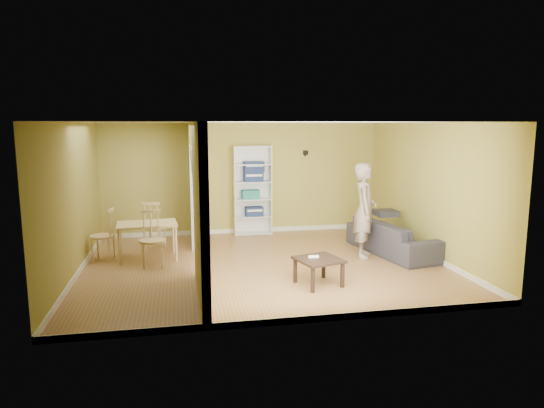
{
  "coord_description": "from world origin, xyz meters",
  "views": [
    {
      "loc": [
        -1.5,
        -8.54,
        2.56
      ],
      "look_at": [
        0.2,
        0.2,
        1.1
      ],
      "focal_mm": 32.0,
      "sensor_mm": 36.0,
      "label": 1
    }
  ],
  "objects_px": {
    "bookshelf": "(252,190)",
    "dining_table": "(147,227)",
    "chair_far": "(155,225)",
    "chair_near": "(152,239)",
    "chair_left": "(102,235)",
    "coffee_table": "(319,263)",
    "person": "(365,202)",
    "sofa": "(393,232)"
  },
  "relations": [
    {
      "from": "coffee_table",
      "to": "chair_left",
      "type": "bearing_deg",
      "value": 149.19
    },
    {
      "from": "bookshelf",
      "to": "coffee_table",
      "type": "xyz_separation_m",
      "value": [
        0.49,
        -3.91,
        -0.67
      ]
    },
    {
      "from": "sofa",
      "to": "chair_near",
      "type": "relative_size",
      "value": 2.18
    },
    {
      "from": "sofa",
      "to": "bookshelf",
      "type": "xyz_separation_m",
      "value": [
        -2.51,
        2.29,
        0.61
      ]
    },
    {
      "from": "sofa",
      "to": "chair_near",
      "type": "bearing_deg",
      "value": 80.73
    },
    {
      "from": "person",
      "to": "dining_table",
      "type": "bearing_deg",
      "value": 102.66
    },
    {
      "from": "person",
      "to": "coffee_table",
      "type": "bearing_deg",
      "value": 159.33
    },
    {
      "from": "chair_far",
      "to": "chair_near",
      "type": "bearing_deg",
      "value": 106.34
    },
    {
      "from": "dining_table",
      "to": "chair_near",
      "type": "distance_m",
      "value": 0.61
    },
    {
      "from": "bookshelf",
      "to": "dining_table",
      "type": "relative_size",
      "value": 1.86
    },
    {
      "from": "dining_table",
      "to": "chair_near",
      "type": "relative_size",
      "value": 1.08
    },
    {
      "from": "chair_left",
      "to": "chair_far",
      "type": "relative_size",
      "value": 0.98
    },
    {
      "from": "bookshelf",
      "to": "chair_far",
      "type": "height_order",
      "value": "bookshelf"
    },
    {
      "from": "bookshelf",
      "to": "dining_table",
      "type": "distance_m",
      "value": 2.93
    },
    {
      "from": "chair_left",
      "to": "chair_far",
      "type": "bearing_deg",
      "value": 135.07
    },
    {
      "from": "bookshelf",
      "to": "dining_table",
      "type": "height_order",
      "value": "bookshelf"
    },
    {
      "from": "coffee_table",
      "to": "chair_near",
      "type": "xyz_separation_m",
      "value": [
        -2.68,
        1.56,
        0.14
      ]
    },
    {
      "from": "person",
      "to": "chair_near",
      "type": "relative_size",
      "value": 2.1
    },
    {
      "from": "sofa",
      "to": "chair_far",
      "type": "height_order",
      "value": "chair_far"
    },
    {
      "from": "chair_left",
      "to": "chair_far",
      "type": "distance_m",
      "value": 1.14
    },
    {
      "from": "person",
      "to": "bookshelf",
      "type": "relative_size",
      "value": 1.04
    },
    {
      "from": "coffee_table",
      "to": "chair_far",
      "type": "relative_size",
      "value": 0.64
    },
    {
      "from": "person",
      "to": "chair_left",
      "type": "bearing_deg",
      "value": 104.0
    },
    {
      "from": "sofa",
      "to": "chair_near",
      "type": "xyz_separation_m",
      "value": [
        -4.7,
        -0.05,
        0.09
      ]
    },
    {
      "from": "person",
      "to": "chair_left",
      "type": "height_order",
      "value": "person"
    },
    {
      "from": "person",
      "to": "chair_left",
      "type": "xyz_separation_m",
      "value": [
        -4.98,
        0.68,
        -0.58
      ]
    },
    {
      "from": "coffee_table",
      "to": "bookshelf",
      "type": "bearing_deg",
      "value": 97.09
    },
    {
      "from": "chair_near",
      "to": "chair_left",
      "type": "bearing_deg",
      "value": 141.33
    },
    {
      "from": "coffee_table",
      "to": "dining_table",
      "type": "distance_m",
      "value": 3.53
    },
    {
      "from": "person",
      "to": "bookshelf",
      "type": "xyz_separation_m",
      "value": [
        -1.84,
        2.42,
        -0.04
      ]
    },
    {
      "from": "person",
      "to": "bookshelf",
      "type": "distance_m",
      "value": 3.04
    },
    {
      "from": "bookshelf",
      "to": "chair_left",
      "type": "relative_size",
      "value": 2.08
    },
    {
      "from": "sofa",
      "to": "dining_table",
      "type": "height_order",
      "value": "sofa"
    },
    {
      "from": "chair_left",
      "to": "chair_far",
      "type": "height_order",
      "value": "chair_far"
    },
    {
      "from": "chair_left",
      "to": "chair_near",
      "type": "distance_m",
      "value": 1.12
    },
    {
      "from": "person",
      "to": "sofa",
      "type": "bearing_deg",
      "value": -57.58
    },
    {
      "from": "chair_near",
      "to": "sofa",
      "type": "bearing_deg",
      "value": -5.73
    },
    {
      "from": "sofa",
      "to": "coffee_table",
      "type": "height_order",
      "value": "sofa"
    },
    {
      "from": "dining_table",
      "to": "bookshelf",
      "type": "bearing_deg",
      "value": 37.3
    },
    {
      "from": "dining_table",
      "to": "chair_left",
      "type": "distance_m",
      "value": 0.84
    },
    {
      "from": "person",
      "to": "chair_near",
      "type": "bearing_deg",
      "value": 110.63
    },
    {
      "from": "sofa",
      "to": "chair_far",
      "type": "distance_m",
      "value": 4.87
    }
  ]
}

